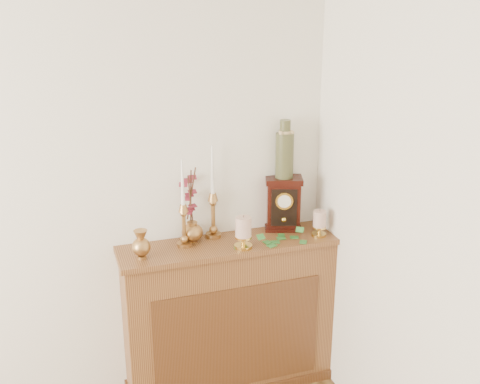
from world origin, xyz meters
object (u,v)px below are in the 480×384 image
object	(u,v)px
ceramic_vase	(285,152)
ginger_jar	(190,206)
bud_vase	(141,245)
mantel_clock	(283,204)
candlestick_left	(184,219)
candlestick_center	(213,208)

from	to	relation	value
ceramic_vase	ginger_jar	bearing A→B (deg)	179.03
bud_vase	mantel_clock	xyz separation A→B (m)	(0.86, 0.15, 0.08)
ginger_jar	mantel_clock	distance (m)	0.56
candlestick_left	bud_vase	bearing A→B (deg)	-160.41
mantel_clock	candlestick_center	bearing A→B (deg)	-162.77
candlestick_center	ginger_jar	distance (m)	0.13
bud_vase	ceramic_vase	size ratio (longest dim) A/B	0.48
candlestick_center	ginger_jar	size ratio (longest dim) A/B	1.21
candlestick_left	candlestick_center	xyz separation A→B (m)	(0.19, 0.07, 0.01)
candlestick_center	mantel_clock	distance (m)	0.42
ginger_jar	mantel_clock	xyz separation A→B (m)	(0.55, -0.01, -0.04)
mantel_clock	ceramic_vase	xyz separation A→B (m)	(0.00, 0.00, 0.31)
candlestick_center	mantel_clock	world-z (taller)	candlestick_center
mantel_clock	ginger_jar	bearing A→B (deg)	-162.74
ceramic_vase	candlestick_left	bearing A→B (deg)	-173.73
mantel_clock	ceramic_vase	size ratio (longest dim) A/B	0.95
ceramic_vase	bud_vase	bearing A→B (deg)	-169.74
candlestick_left	ginger_jar	xyz separation A→B (m)	(0.05, 0.08, 0.04)
candlestick_left	ginger_jar	bearing A→B (deg)	54.97
candlestick_left	ginger_jar	size ratio (longest dim) A/B	1.11
candlestick_left	mantel_clock	xyz separation A→B (m)	(0.61, 0.06, -0.01)
ginger_jar	mantel_clock	size ratio (longest dim) A/B	1.40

